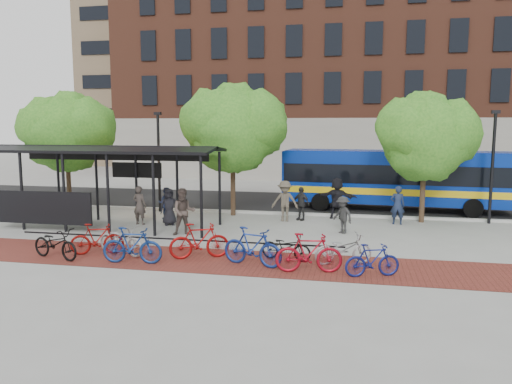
% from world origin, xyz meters
% --- Properties ---
extents(ground, '(160.00, 160.00, 0.00)m').
position_xyz_m(ground, '(0.00, 0.00, 0.00)').
color(ground, '#9E9E99').
rests_on(ground, ground).
extents(asphalt_street, '(160.00, 8.00, 0.01)m').
position_xyz_m(asphalt_street, '(0.00, 8.00, 0.01)').
color(asphalt_street, black).
rests_on(asphalt_street, ground).
extents(curb, '(160.00, 0.25, 0.12)m').
position_xyz_m(curb, '(0.00, 4.00, 0.06)').
color(curb, '#B7B7B2').
rests_on(curb, ground).
extents(brick_strip, '(24.00, 3.00, 0.01)m').
position_xyz_m(brick_strip, '(-2.00, -5.00, 0.00)').
color(brick_strip, maroon).
rests_on(brick_strip, ground).
extents(bike_rack_rail, '(12.00, 0.05, 0.95)m').
position_xyz_m(bike_rack_rail, '(-3.30, -4.10, 0.00)').
color(bike_rack_rail, black).
rests_on(bike_rack_rail, ground).
extents(building_brick, '(55.00, 14.00, 20.00)m').
position_xyz_m(building_brick, '(10.00, 26.00, 10.00)').
color(building_brick, brown).
rests_on(building_brick, ground).
extents(building_tower, '(22.00, 22.00, 30.00)m').
position_xyz_m(building_tower, '(-16.00, 40.00, 15.00)').
color(building_tower, '#7A664C').
rests_on(building_tower, ground).
extents(bus_shelter, '(10.60, 3.07, 3.60)m').
position_xyz_m(bus_shelter, '(-8.13, -0.48, 3.00)').
color(bus_shelter, black).
rests_on(bus_shelter, ground).
extents(tree_a, '(4.90, 4.00, 6.18)m').
position_xyz_m(tree_a, '(-11.91, 3.35, 4.24)').
color(tree_a, '#382619').
rests_on(tree_a, ground).
extents(tree_b, '(5.15, 4.20, 6.47)m').
position_xyz_m(tree_b, '(-2.90, 3.35, 4.46)').
color(tree_b, '#382619').
rests_on(tree_b, ground).
extents(tree_c, '(4.66, 3.80, 5.92)m').
position_xyz_m(tree_c, '(6.09, 3.35, 4.05)').
color(tree_c, '#382619').
rests_on(tree_c, ground).
extents(lamp_post_left, '(0.35, 0.20, 5.12)m').
position_xyz_m(lamp_post_left, '(-7.00, 3.60, 2.75)').
color(lamp_post_left, black).
rests_on(lamp_post_left, ground).
extents(lamp_post_right, '(0.35, 0.20, 5.12)m').
position_xyz_m(lamp_post_right, '(9.00, 3.60, 2.75)').
color(lamp_post_right, black).
rests_on(lamp_post_right, ground).
extents(bus, '(11.76, 3.40, 3.14)m').
position_xyz_m(bus, '(4.97, 6.46, 1.80)').
color(bus, '#082996').
rests_on(bus, ground).
extents(bike_0, '(2.14, 1.27, 1.06)m').
position_xyz_m(bike_0, '(-6.87, -5.83, 0.53)').
color(bike_0, black).
rests_on(bike_0, ground).
extents(bike_1, '(1.89, 1.12, 1.10)m').
position_xyz_m(bike_1, '(-5.79, -5.02, 0.55)').
color(bike_1, maroon).
rests_on(bike_1, ground).
extents(bike_2, '(2.13, 1.35, 1.06)m').
position_xyz_m(bike_2, '(-4.97, -4.88, 0.53)').
color(bike_2, '#A1A1A3').
rests_on(bike_2, ground).
extents(bike_3, '(2.04, 0.72, 1.20)m').
position_xyz_m(bike_3, '(-4.08, -5.86, 0.60)').
color(bike_3, navy).
rests_on(bike_3, ground).
extents(bike_5, '(2.09, 1.36, 1.22)m').
position_xyz_m(bike_5, '(-2.14, -4.82, 0.61)').
color(bike_5, '#980E0D').
rests_on(bike_5, ground).
extents(bike_7, '(2.17, 1.16, 1.25)m').
position_xyz_m(bike_7, '(-0.20, -5.34, 0.63)').
color(bike_7, navy).
rests_on(bike_7, ground).
extents(bike_8, '(1.82, 0.95, 0.91)m').
position_xyz_m(bike_8, '(0.76, -4.43, 0.45)').
color(bike_8, black).
rests_on(bike_8, ground).
extents(bike_9, '(2.11, 0.89, 1.23)m').
position_xyz_m(bike_9, '(1.63, -5.71, 0.61)').
color(bike_9, maroon).
rests_on(bike_9, ground).
extents(bike_10, '(2.03, 1.34, 1.01)m').
position_xyz_m(bike_10, '(2.64, -4.57, 0.50)').
color(bike_10, '#9B9C9E').
rests_on(bike_10, ground).
extents(bike_11, '(1.74, 0.99, 1.01)m').
position_xyz_m(bike_11, '(3.52, -5.77, 0.50)').
color(bike_11, navy).
rests_on(bike_11, ground).
extents(pedestrian_0, '(0.96, 0.83, 1.65)m').
position_xyz_m(pedestrian_0, '(-5.23, 0.39, 0.83)').
color(pedestrian_0, black).
rests_on(pedestrian_0, ground).
extents(pedestrian_1, '(0.70, 0.52, 1.76)m').
position_xyz_m(pedestrian_1, '(-6.57, 0.19, 0.88)').
color(pedestrian_1, '#403833').
rests_on(pedestrian_1, ground).
extents(pedestrian_2, '(0.86, 0.74, 1.52)m').
position_xyz_m(pedestrian_2, '(-5.93, 1.74, 0.76)').
color(pedestrian_2, '#1F2748').
rests_on(pedestrian_2, ground).
extents(pedestrian_3, '(1.24, 0.73, 1.91)m').
position_xyz_m(pedestrian_3, '(-0.25, 2.27, 0.95)').
color(pedestrian_3, brown).
rests_on(pedestrian_3, ground).
extents(pedestrian_4, '(1.00, 0.78, 1.59)m').
position_xyz_m(pedestrian_4, '(0.46, 2.67, 0.79)').
color(pedestrian_4, '#2A2A2A').
rests_on(pedestrian_4, ground).
extents(pedestrian_5, '(1.92, 0.97, 1.98)m').
position_xyz_m(pedestrian_5, '(2.11, 3.44, 0.99)').
color(pedestrian_5, black).
rests_on(pedestrian_5, ground).
extents(pedestrian_7, '(0.65, 0.43, 1.76)m').
position_xyz_m(pedestrian_7, '(4.85, 2.55, 0.88)').
color(pedestrian_7, '#1C2742').
rests_on(pedestrian_7, ground).
extents(pedestrian_8, '(1.13, 1.01, 1.93)m').
position_xyz_m(pedestrian_8, '(-3.86, -1.50, 0.97)').
color(pedestrian_8, '#4D4039').
rests_on(pedestrian_8, ground).
extents(pedestrian_9, '(1.12, 1.12, 1.55)m').
position_xyz_m(pedestrian_9, '(2.48, 0.11, 0.78)').
color(pedestrian_9, '#2A2A2A').
rests_on(pedestrian_9, ground).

